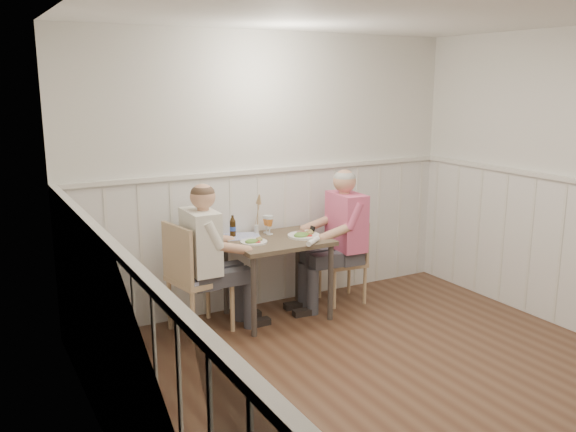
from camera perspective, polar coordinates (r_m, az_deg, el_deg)
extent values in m
plane|color=#4B2E1E|center=(4.47, 12.35, -16.58)|extent=(4.50, 4.50, 0.00)
cube|color=silver|center=(5.84, -1.68, 4.17)|extent=(4.00, 0.04, 2.60)
cube|color=silver|center=(3.08, -15.79, -4.03)|extent=(0.04, 4.50, 2.60)
cube|color=white|center=(3.94, 14.20, 18.56)|extent=(4.00, 4.50, 0.02)
cube|color=silver|center=(5.96, -1.57, -2.05)|extent=(3.98, 0.03, 1.30)
cube|color=silver|center=(3.32, -14.84, -14.81)|extent=(0.03, 4.48, 1.30)
cube|color=silver|center=(5.81, -1.55, 4.32)|extent=(3.98, 0.06, 0.04)
cube|color=silver|center=(3.08, -15.27, -3.61)|extent=(0.06, 4.48, 0.04)
cube|color=brown|center=(5.53, -1.00, -2.33)|extent=(0.87, 0.70, 0.04)
cylinder|color=#3F3833|center=(5.23, -3.22, -7.58)|extent=(0.05, 0.05, 0.71)
cylinder|color=#3F3833|center=(5.74, -5.83, -5.74)|extent=(0.05, 0.05, 0.71)
cylinder|color=#3F3833|center=(5.58, 4.00, -6.25)|extent=(0.05, 0.05, 0.71)
cylinder|color=#3F3833|center=(6.07, 0.93, -4.66)|extent=(0.05, 0.05, 0.71)
cube|color=tan|center=(6.05, 5.10, -4.36)|extent=(0.43, 0.43, 0.04)
cube|color=#6070C7|center=(6.04, 5.11, -4.07)|extent=(0.39, 0.39, 0.03)
cube|color=tan|center=(6.07, 6.62, -2.17)|extent=(0.07, 0.39, 0.41)
cylinder|color=tan|center=(6.05, 7.19, -6.48)|extent=(0.03, 0.03, 0.38)
cylinder|color=tan|center=(5.90, 4.36, -6.90)|extent=(0.03, 0.03, 0.38)
cylinder|color=tan|center=(6.33, 5.73, -5.58)|extent=(0.03, 0.03, 0.38)
cylinder|color=tan|center=(6.18, 2.99, -5.96)|extent=(0.03, 0.03, 0.38)
cube|color=tan|center=(5.36, -8.24, -5.84)|extent=(0.54, 0.54, 0.04)
cube|color=#6070C7|center=(5.34, -8.25, -5.45)|extent=(0.49, 0.49, 0.03)
cube|color=tan|center=(5.18, -10.31, -3.50)|extent=(0.12, 0.46, 0.48)
cylinder|color=tan|center=(5.51, -11.02, -8.15)|extent=(0.04, 0.04, 0.45)
cylinder|color=tan|center=(5.70, -7.50, -7.32)|extent=(0.04, 0.04, 0.45)
cylinder|color=tan|center=(5.19, -8.88, -9.41)|extent=(0.04, 0.04, 0.45)
cylinder|color=tan|center=(5.38, -5.22, -8.47)|extent=(0.04, 0.04, 0.45)
cube|color=#3F3F47|center=(6.01, 5.21, -6.22)|extent=(0.46, 0.42, 0.45)
cube|color=#3F3F47|center=(5.83, 3.57, -3.87)|extent=(0.44, 0.38, 0.13)
cube|color=#DC5B7F|center=(5.84, 5.33, -0.51)|extent=(0.27, 0.45, 0.54)
sphere|color=tan|center=(5.76, 5.40, 3.28)|extent=(0.22, 0.22, 0.22)
sphere|color=#A5A5A0|center=(5.76, 5.41, 3.57)|extent=(0.21, 0.21, 0.21)
cube|color=black|center=(5.67, 2.21, -0.81)|extent=(0.02, 0.07, 0.13)
cube|color=#3F3F47|center=(5.40, -7.76, -8.54)|extent=(0.43, 0.39, 0.44)
cube|color=#3F3F47|center=(5.37, -5.91, -5.45)|extent=(0.41, 0.35, 0.13)
cube|color=white|center=(5.21, -7.96, -2.34)|extent=(0.24, 0.43, 0.54)
sphere|color=tan|center=(5.13, -8.09, 1.81)|extent=(0.21, 0.21, 0.21)
sphere|color=#4C3828|center=(5.12, -8.10, 2.13)|extent=(0.20, 0.20, 0.20)
cylinder|color=white|center=(5.60, 1.48, -1.85)|extent=(0.30, 0.30, 0.02)
ellipsoid|color=#3F722D|center=(5.54, 1.26, -1.61)|extent=(0.14, 0.12, 0.05)
sphere|color=tan|center=(5.63, 2.00, -1.46)|extent=(0.04, 0.04, 0.04)
cube|color=brown|center=(5.66, 1.33, -1.52)|extent=(0.09, 0.05, 0.01)
cylinder|color=white|center=(5.68, 1.86, -1.35)|extent=(0.06, 0.06, 0.03)
cylinder|color=white|center=(5.40, -3.22, -2.44)|extent=(0.24, 0.24, 0.02)
ellipsoid|color=#3F722D|center=(5.35, -3.44, -2.24)|extent=(0.12, 0.10, 0.04)
sphere|color=tan|center=(5.42, -2.75, -2.10)|extent=(0.03, 0.03, 0.03)
cylinder|color=silver|center=(5.74, -2.03, -1.55)|extent=(0.06, 0.06, 0.01)
cylinder|color=silver|center=(5.73, -2.03, -1.18)|extent=(0.01, 0.01, 0.07)
cone|color=orange|center=(5.71, -2.04, -0.55)|extent=(0.07, 0.07, 0.06)
cylinder|color=silver|center=(5.70, -2.04, -0.10)|extent=(0.07, 0.07, 0.03)
cylinder|color=silver|center=(5.68, -1.74, -1.70)|extent=(0.06, 0.06, 0.01)
cylinder|color=silver|center=(5.67, -1.74, -1.30)|extent=(0.01, 0.01, 0.08)
cone|color=orange|center=(5.65, -1.75, -0.61)|extent=(0.07, 0.07, 0.07)
cylinder|color=silver|center=(5.64, -1.75, -0.11)|extent=(0.07, 0.07, 0.03)
cylinder|color=black|center=(5.60, -5.19, -1.22)|extent=(0.06, 0.06, 0.15)
cone|color=black|center=(5.58, -5.21, -0.32)|extent=(0.06, 0.06, 0.03)
cylinder|color=black|center=(5.57, -5.21, -0.06)|extent=(0.02, 0.02, 0.03)
cylinder|color=#2C4EB1|center=(5.60, -5.19, -1.18)|extent=(0.06, 0.06, 0.04)
cylinder|color=white|center=(5.35, 2.36, -2.37)|extent=(0.20, 0.17, 0.05)
cylinder|color=silver|center=(5.71, -2.94, -1.25)|extent=(0.04, 0.04, 0.08)
cylinder|color=tan|center=(5.68, -2.95, 0.14)|extent=(0.02, 0.02, 0.26)
cone|color=tan|center=(5.64, -2.97, 1.75)|extent=(0.04, 0.04, 0.09)
cube|color=#6070C7|center=(5.61, -4.41, -1.91)|extent=(0.41, 0.36, 0.01)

